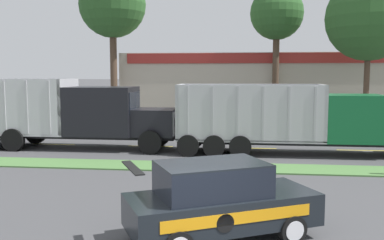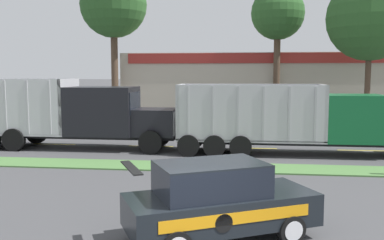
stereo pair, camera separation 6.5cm
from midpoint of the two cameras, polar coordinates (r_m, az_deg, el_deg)
grass_verge at (r=17.56m, az=5.10°, el=-6.34°), size 120.00×1.77×0.06m
centre_line_3 at (r=24.57m, az=-17.82°, el=-3.08°), size 2.40×0.14×0.01m
centre_line_4 at (r=22.86m, az=-5.40°, el=-3.49°), size 2.40×0.14×0.01m
centre_line_5 at (r=22.36m, az=8.28°, el=-3.74°), size 2.40×0.14×0.01m
centre_line_6 at (r=23.14m, az=21.80°, el=-3.79°), size 2.40×0.14×0.01m
dump_truck_lead at (r=21.01m, az=16.54°, el=-0.39°), size 11.58×2.58×3.33m
dump_truck_mid at (r=22.61m, az=-14.19°, el=0.54°), size 11.27×2.66×3.58m
rally_car at (r=10.06m, az=3.65°, el=-10.64°), size 4.71×3.55×1.86m
store_building_backdrop at (r=40.55m, az=12.72°, el=4.51°), size 28.32×12.10×5.52m
tree_behind_left at (r=31.37m, az=22.79°, el=13.53°), size 5.71×5.71×11.82m
tree_behind_right at (r=34.04m, az=11.44°, el=14.32°), size 4.04×4.04×11.45m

